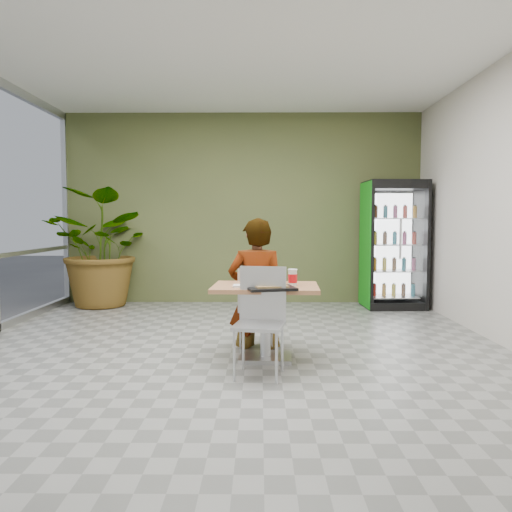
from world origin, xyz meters
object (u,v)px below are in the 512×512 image
object	(u,v)px
seated_woman	(256,297)
beverage_fridge	(394,245)
dining_table	(265,306)
cafeteria_tray	(271,288)
chair_near	(261,312)
chair_far	(256,301)
potted_plant	(105,248)
soda_cup	(293,278)

from	to	relation	value
seated_woman	beverage_fridge	distance (m)	3.38
beverage_fridge	dining_table	bearing A→B (deg)	-126.70
cafeteria_tray	beverage_fridge	bearing A→B (deg)	58.88
chair_near	dining_table	bearing A→B (deg)	94.57
chair_far	cafeteria_tray	size ratio (longest dim) A/B	2.01
chair_far	potted_plant	distance (m)	3.66
dining_table	seated_woman	size ratio (longest dim) A/B	0.63
cafeteria_tray	soda_cup	bearing A→B (deg)	53.12
chair_near	potted_plant	distance (m)	4.39
seated_woman	potted_plant	world-z (taller)	potted_plant
chair_far	beverage_fridge	distance (m)	3.42
dining_table	chair_far	xyz separation A→B (m)	(-0.10, 0.45, -0.02)
dining_table	chair_near	distance (m)	0.45
seated_woman	cafeteria_tray	bearing A→B (deg)	101.29
chair_far	seated_woman	size ratio (longest dim) A/B	0.51
soda_cup	potted_plant	size ratio (longest dim) A/B	0.09
dining_table	soda_cup	bearing A→B (deg)	-4.87
chair_far	potted_plant	bearing A→B (deg)	-45.69
beverage_fridge	chair_near	bearing A→B (deg)	-123.65
dining_table	seated_woman	world-z (taller)	seated_woman
chair_far	beverage_fridge	bearing A→B (deg)	-128.60
chair_far	seated_woman	world-z (taller)	seated_woman
cafeteria_tray	chair_near	bearing A→B (deg)	-124.56
seated_woman	soda_cup	distance (m)	0.69
potted_plant	cafeteria_tray	bearing A→B (deg)	-52.65
dining_table	beverage_fridge	bearing A→B (deg)	55.70
soda_cup	potted_plant	world-z (taller)	potted_plant
seated_woman	soda_cup	size ratio (longest dim) A/B	10.47
seated_woman	beverage_fridge	size ratio (longest dim) A/B	0.85
soda_cup	chair_far	bearing A→B (deg)	127.38
soda_cup	beverage_fridge	distance (m)	3.56
chair_near	seated_woman	distance (m)	0.95
soda_cup	cafeteria_tray	bearing A→B (deg)	-126.88
cafeteria_tray	beverage_fridge	xyz separation A→B (m)	(2.03, 3.36, 0.25)
chair_far	cafeteria_tray	xyz separation A→B (m)	(0.14, -0.77, 0.25)
chair_near	seated_woman	size ratio (longest dim) A/B	0.56
soda_cup	beverage_fridge	bearing A→B (deg)	59.47
seated_woman	cafeteria_tray	world-z (taller)	seated_woman
dining_table	seated_woman	distance (m)	0.51
soda_cup	seated_woman	bearing A→B (deg)	124.87
seated_woman	chair_near	bearing A→B (deg)	94.37
chair_far	soda_cup	bearing A→B (deg)	128.77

